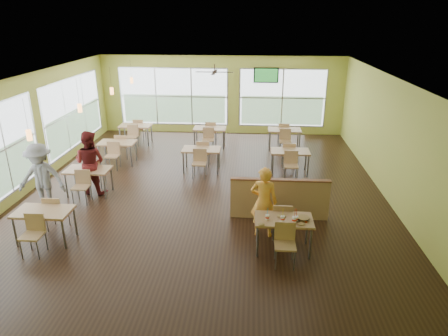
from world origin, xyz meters
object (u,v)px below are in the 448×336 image
at_px(man_plaid, 264,202).
at_px(food_basket, 303,218).
at_px(main_table, 284,224).
at_px(half_wall_divider, 279,199).

height_order(man_plaid, food_basket, man_plaid).
bearing_deg(food_basket, man_plaid, 142.22).
bearing_deg(main_table, food_basket, -2.42).
height_order(half_wall_divider, man_plaid, man_plaid).
xyz_separation_m(half_wall_divider, food_basket, (0.39, -1.47, 0.26)).
relative_size(main_table, half_wall_divider, 0.63).
height_order(main_table, food_basket, main_table).
relative_size(half_wall_divider, food_basket, 8.73).
xyz_separation_m(main_table, man_plaid, (-0.41, 0.60, 0.20)).
distance_m(main_table, half_wall_divider, 1.45).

